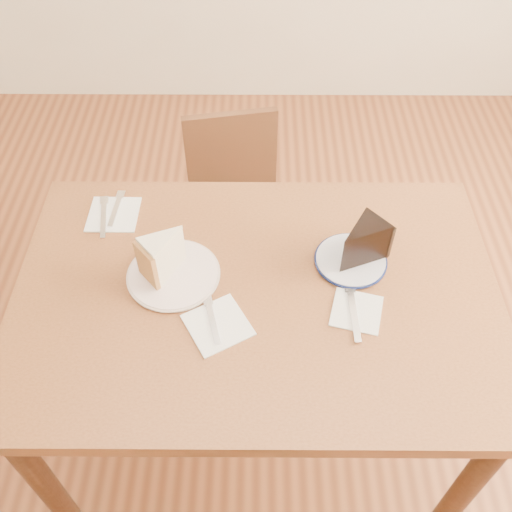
% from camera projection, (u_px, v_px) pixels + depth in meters
% --- Properties ---
extents(ground, '(4.00, 4.00, 0.00)m').
position_uv_depth(ground, '(256.00, 423.00, 1.97)').
color(ground, '#522815').
rests_on(ground, ground).
extents(table, '(1.20, 0.80, 0.75)m').
position_uv_depth(table, '(257.00, 314.00, 1.47)').
color(table, '#512B16').
rests_on(table, ground).
extents(chair_far, '(0.44, 0.44, 0.76)m').
position_uv_depth(chair_far, '(238.00, 212.00, 2.04)').
color(chair_far, '#381D11').
rests_on(chair_far, ground).
extents(plate_cream, '(0.22, 0.22, 0.01)m').
position_uv_depth(plate_cream, '(174.00, 275.00, 1.43)').
color(plate_cream, silver).
rests_on(plate_cream, table).
extents(plate_navy, '(0.18, 0.18, 0.01)m').
position_uv_depth(plate_navy, '(351.00, 260.00, 1.46)').
color(plate_navy, silver).
rests_on(plate_navy, table).
extents(carrot_cake, '(0.13, 0.13, 0.11)m').
position_uv_depth(carrot_cake, '(167.00, 254.00, 1.39)').
color(carrot_cake, beige).
rests_on(carrot_cake, plate_cream).
extents(chocolate_cake, '(0.15, 0.15, 0.10)m').
position_uv_depth(chocolate_cake, '(359.00, 246.00, 1.41)').
color(chocolate_cake, black).
rests_on(chocolate_cake, plate_navy).
extents(napkin_cream, '(0.18, 0.18, 0.00)m').
position_uv_depth(napkin_cream, '(218.00, 325.00, 1.33)').
color(napkin_cream, white).
rests_on(napkin_cream, table).
extents(napkin_navy, '(0.14, 0.14, 0.00)m').
position_uv_depth(napkin_navy, '(357.00, 311.00, 1.36)').
color(napkin_navy, white).
rests_on(napkin_navy, table).
extents(napkin_spare, '(0.14, 0.14, 0.00)m').
position_uv_depth(napkin_spare, '(114.00, 214.00, 1.57)').
color(napkin_spare, white).
rests_on(napkin_spare, table).
extents(fork_cream, '(0.05, 0.14, 0.00)m').
position_uv_depth(fork_cream, '(212.00, 320.00, 1.34)').
color(fork_cream, silver).
rests_on(fork_cream, napkin_cream).
extents(knife_navy, '(0.02, 0.17, 0.00)m').
position_uv_depth(knife_navy, '(353.00, 312.00, 1.35)').
color(knife_navy, silver).
rests_on(knife_navy, napkin_navy).
extents(fork_spare, '(0.02, 0.14, 0.00)m').
position_uv_depth(fork_spare, '(116.00, 209.00, 1.58)').
color(fork_spare, silver).
rests_on(fork_spare, napkin_spare).
extents(knife_spare, '(0.04, 0.16, 0.00)m').
position_uv_depth(knife_spare, '(104.00, 217.00, 1.56)').
color(knife_spare, white).
rests_on(knife_spare, napkin_spare).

